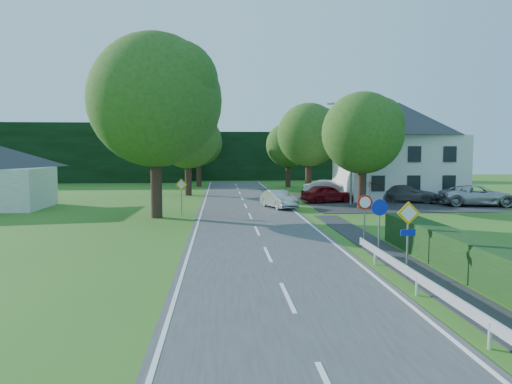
{
  "coord_description": "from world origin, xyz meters",
  "views": [
    {
      "loc": [
        -1.92,
        -8.04,
        4.26
      ],
      "look_at": [
        -0.07,
        17.86,
        2.12
      ],
      "focal_mm": 35.0,
      "sensor_mm": 36.0,
      "label": 1
    }
  ],
  "objects": [
    {
      "name": "treeline_right",
      "position": [
        8.0,
        66.0,
        3.5
      ],
      "size": [
        30.0,
        5.0,
        7.0
      ],
      "primitive_type": "cube",
      "color": "black",
      "rests_on": "ground"
    },
    {
      "name": "tree_right_back",
      "position": [
        6.0,
        50.0,
        3.78
      ],
      "size": [
        6.2,
        6.2,
        7.56
      ],
      "primitive_type": null,
      "color": "#264E17",
      "rests_on": "ground"
    },
    {
      "name": "parasol",
      "position": [
        9.55,
        29.5,
        0.99
      ],
      "size": [
        2.67,
        2.7,
        1.9
      ],
      "primitive_type": "imported",
      "rotation": [
        0.0,
        0.0,
        -0.35
      ],
      "color": "#B00E1F",
      "rests_on": "parking_pad"
    },
    {
      "name": "moving_car",
      "position": [
        2.37,
        28.4,
        0.7
      ],
      "size": [
        2.59,
        4.24,
        1.32
      ],
      "primitive_type": "imported",
      "rotation": [
        0.0,
        0.0,
        0.32
      ],
      "color": "#AFB0B4",
      "rests_on": "road"
    },
    {
      "name": "parked_car_silver_a",
      "position": [
        8.07,
        37.0,
        0.82
      ],
      "size": [
        4.98,
        2.9,
        1.55
      ],
      "primitive_type": "imported",
      "rotation": [
        0.0,
        0.0,
        1.29
      ],
      "color": "silver",
      "rests_on": "parking_pad"
    },
    {
      "name": "tree_left_far",
      "position": [
        -5.0,
        40.0,
        4.29
      ],
      "size": [
        7.0,
        7.0,
        8.58
      ],
      "primitive_type": null,
      "color": "#264E17",
      "rests_on": "ground"
    },
    {
      "name": "house_white",
      "position": [
        14.0,
        36.0,
        4.41
      ],
      "size": [
        10.6,
        8.4,
        8.6
      ],
      "color": "silver",
      "rests_on": "ground"
    },
    {
      "name": "road",
      "position": [
        0.0,
        20.0,
        0.02
      ],
      "size": [
        7.0,
        80.0,
        0.04
      ],
      "primitive_type": "cube",
      "color": "#3D3D3F",
      "rests_on": "ground"
    },
    {
      "name": "parked_car_grey",
      "position": [
        13.56,
        32.0,
        0.76
      ],
      "size": [
        5.33,
        4.05,
        1.44
      ],
      "primitive_type": "imported",
      "rotation": [
        0.0,
        0.0,
        1.1
      ],
      "color": "#56565C",
      "rests_on": "parking_pad"
    },
    {
      "name": "line_edge_left",
      "position": [
        -3.25,
        20.0,
        0.04
      ],
      "size": [
        0.12,
        80.0,
        0.01
      ],
      "primitive_type": "cube",
      "color": "white",
      "rests_on": "road"
    },
    {
      "name": "sign_speed_limit",
      "position": [
        4.3,
        12.97,
        1.77
      ],
      "size": [
        0.64,
        0.11,
        2.37
      ],
      "color": "gray",
      "rests_on": "ground"
    },
    {
      "name": "sign_roundabout",
      "position": [
        4.3,
        10.98,
        1.67
      ],
      "size": [
        0.64,
        0.08,
        2.37
      ],
      "color": "gray",
      "rests_on": "ground"
    },
    {
      "name": "tree_right_far",
      "position": [
        7.0,
        42.0,
        4.54
      ],
      "size": [
        7.4,
        7.4,
        9.09
      ],
      "primitive_type": null,
      "color": "#264E17",
      "rests_on": "ground"
    },
    {
      "name": "sign_priority_left",
      "position": [
        -4.5,
        24.98,
        1.72
      ],
      "size": [
        0.78,
        0.09,
        2.44
      ],
      "color": "gray",
      "rests_on": "ground"
    },
    {
      "name": "parking_pad",
      "position": [
        12.0,
        33.0,
        0.02
      ],
      "size": [
        14.0,
        16.0,
        0.04
      ],
      "primitive_type": "cube",
      "color": "#242427",
      "rests_on": "ground"
    },
    {
      "name": "tree_main",
      "position": [
        -6.0,
        24.0,
        5.82
      ],
      "size": [
        9.4,
        9.4,
        11.64
      ],
      "primitive_type": null,
      "color": "#264E17",
      "rests_on": "ground"
    },
    {
      "name": "parked_car_red",
      "position": [
        6.82,
        32.27,
        0.77
      ],
      "size": [
        4.6,
        2.91,
        1.46
      ],
      "primitive_type": "imported",
      "rotation": [
        0.0,
        0.0,
        1.87
      ],
      "color": "maroon",
      "rests_on": "parking_pad"
    },
    {
      "name": "parked_car_silver_b",
      "position": [
        17.94,
        28.91,
        0.83
      ],
      "size": [
        6.02,
        3.52,
        1.58
      ],
      "primitive_type": "imported",
      "rotation": [
        0.0,
        0.0,
        1.4
      ],
      "color": "#B8B8C0",
      "rests_on": "parking_pad"
    },
    {
      "name": "line_edge_right",
      "position": [
        3.25,
        20.0,
        0.04
      ],
      "size": [
        0.12,
        80.0,
        0.01
      ],
      "primitive_type": "cube",
      "color": "white",
      "rests_on": "road"
    },
    {
      "name": "motorcycle",
      "position": [
        1.8,
        33.69,
        0.6
      ],
      "size": [
        1.29,
        2.23,
        1.11
      ],
      "primitive_type": "imported",
      "rotation": [
        0.0,
        0.0,
        -0.28
      ],
      "color": "black",
      "rests_on": "road"
    },
    {
      "name": "tree_right_mid",
      "position": [
        8.5,
        28.0,
        4.29
      ],
      "size": [
        7.0,
        7.0,
        8.58
      ],
      "primitive_type": null,
      "color": "#264E17",
      "rests_on": "ground"
    },
    {
      "name": "tree_left_back",
      "position": [
        -4.5,
        52.0,
        4.04
      ],
      "size": [
        6.6,
        6.6,
        8.07
      ],
      "primitive_type": null,
      "color": "#264E17",
      "rests_on": "ground"
    },
    {
      "name": "sign_priority_right",
      "position": [
        4.3,
        7.98,
        1.8
      ],
      "size": [
        0.78,
        0.09,
        2.59
      ],
      "color": "gray",
      "rests_on": "ground"
    },
    {
      "name": "line_centre",
      "position": [
        0.0,
        20.0,
        0.04
      ],
      "size": [
        0.12,
        80.0,
        0.01
      ],
      "primitive_type": null,
      "color": "white",
      "rests_on": "road"
    },
    {
      "name": "treeline_left",
      "position": [
        -28.0,
        62.0,
        4.0
      ],
      "size": [
        44.0,
        6.0,
        8.0
      ],
      "primitive_type": "cube",
      "color": "black",
      "rests_on": "ground"
    },
    {
      "name": "streetlight",
      "position": [
        8.06,
        30.0,
        4.46
      ],
      "size": [
        2.03,
        0.18,
        8.0
      ],
      "color": "gray",
      "rests_on": "ground"
    }
  ]
}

